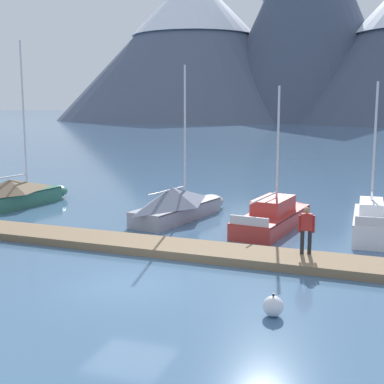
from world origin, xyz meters
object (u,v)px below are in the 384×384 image
at_px(sailboat_far_berth, 370,220).
at_px(person_on_dock, 306,227).
at_px(sailboat_mid_dock_port, 179,203).
at_px(mooring_buoy_channel_marker, 273,306).
at_px(sailboat_nearest_berth, 18,193).
at_px(sailboat_mid_dock_starboard, 275,216).

distance_m(sailboat_far_berth, person_on_dock, 5.50).
relative_size(sailboat_mid_dock_port, sailboat_far_berth, 1.14).
relative_size(sailboat_mid_dock_port, mooring_buoy_channel_marker, 11.62).
relative_size(sailboat_nearest_berth, sailboat_far_berth, 1.37).
distance_m(sailboat_nearest_berth, sailboat_mid_dock_port, 9.34).
height_order(person_on_dock, mooring_buoy_channel_marker, person_on_dock).
height_order(sailboat_mid_dock_port, person_on_dock, sailboat_mid_dock_port).
relative_size(sailboat_mid_dock_starboard, sailboat_far_berth, 1.08).
relative_size(sailboat_nearest_berth, person_on_dock, 5.26).
height_order(sailboat_mid_dock_port, sailboat_far_berth, sailboat_mid_dock_port).
distance_m(person_on_dock, mooring_buoy_channel_marker, 5.40).
bearing_deg(person_on_dock, sailboat_nearest_berth, 161.65).
xyz_separation_m(sailboat_nearest_berth, mooring_buoy_channel_marker, (15.99, -10.66, -0.49)).
bearing_deg(sailboat_nearest_berth, sailboat_mid_dock_starboard, -0.81).
xyz_separation_m(sailboat_far_berth, mooring_buoy_channel_marker, (-2.25, -10.35, -0.34)).
xyz_separation_m(person_on_dock, mooring_buoy_channel_marker, (-0.16, -5.30, -0.98)).
relative_size(sailboat_mid_dock_starboard, person_on_dock, 4.15).
bearing_deg(sailboat_far_berth, sailboat_mid_dock_port, 177.90).
xyz_separation_m(sailboat_nearest_berth, sailboat_mid_dock_port, (9.34, 0.02, -0.00)).
xyz_separation_m(sailboat_mid_dock_port, person_on_dock, (6.81, -5.38, 0.49)).
bearing_deg(mooring_buoy_channel_marker, sailboat_nearest_berth, 146.31).
height_order(sailboat_mid_dock_port, mooring_buoy_channel_marker, sailboat_mid_dock_port).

